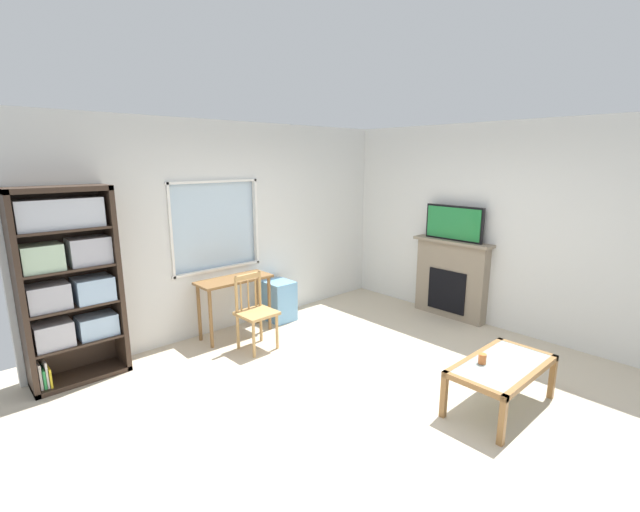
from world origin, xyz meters
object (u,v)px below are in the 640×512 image
plastic_drawer_unit (279,301)px  coffee_table (502,370)px  desk_under_window (235,289)px  fireplace (451,278)px  tv (454,223)px  wooden_chair (255,311)px  sippy_cup (482,359)px  bookshelf (68,279)px

plastic_drawer_unit → coffee_table: (0.14, -3.14, 0.09)m
desk_under_window → fireplace: bearing=-29.5°
desk_under_window → tv: size_ratio=1.12×
wooden_chair → fireplace: 2.86m
plastic_drawer_unit → tv: 2.67m
tv → sippy_cup: size_ratio=9.55×
wooden_chair → sippy_cup: (0.79, -2.45, 0.02)m
plastic_drawer_unit → fireplace: fireplace is taller
tv → coffee_table: 2.56m
tv → coffee_table: tv is taller
desk_under_window → wooden_chair: bearing=-94.8°
desk_under_window → bookshelf: bearing=176.6°
bookshelf → coffee_table: (2.69, -3.20, -0.70)m
sippy_cup → tv: bearing=38.0°
fireplace → coffee_table: 2.39m
bookshelf → coffee_table: size_ratio=1.83×
wooden_chair → tv: size_ratio=1.05×
desk_under_window → fireplace: 3.04m
sippy_cup → fireplace: bearing=37.7°
fireplace → bookshelf: bearing=160.2°
desk_under_window → plastic_drawer_unit: 0.81m
sippy_cup → desk_under_window: bearing=104.1°
coffee_table → sippy_cup: size_ratio=12.03×
bookshelf → desk_under_window: size_ratio=2.07×
desk_under_window → plastic_drawer_unit: size_ratio=1.71×
bookshelf → fireplace: 4.76m
wooden_chair → tv: tv is taller
fireplace → desk_under_window: bearing=150.5°
bookshelf → tv: bearing=-19.9°
coffee_table → plastic_drawer_unit: bearing=92.6°
tv → coffee_table: size_ratio=0.79×
fireplace → tv: (-0.02, 0.00, 0.80)m
coffee_table → fireplace: bearing=42.1°
wooden_chair → plastic_drawer_unit: bearing=35.8°
sippy_cup → wooden_chair: bearing=107.8°
desk_under_window → tv: bearing=-29.7°
bookshelf → tv: size_ratio=2.31×
bookshelf → desk_under_window: (1.81, -0.11, -0.46)m
desk_under_window → plastic_drawer_unit: (0.74, 0.05, -0.34)m
fireplace → wooden_chair: bearing=159.9°
plastic_drawer_unit → tv: bearing=-39.3°
desk_under_window → wooden_chair: 0.54m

